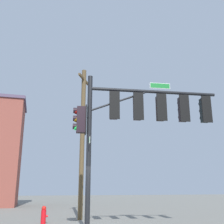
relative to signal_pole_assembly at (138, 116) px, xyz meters
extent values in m
cylinder|color=black|center=(-2.08, 0.21, -1.48)|extent=(0.20, 0.20, 6.36)
cylinder|color=black|center=(0.75, -0.11, 1.14)|extent=(5.69, 0.77, 0.14)
cylinder|color=black|center=(-0.81, 0.07, 0.64)|extent=(2.59, 0.37, 1.07)
cube|color=black|center=(-1.05, 0.09, 0.39)|extent=(0.36, 0.40, 1.10)
cube|color=black|center=(-1.08, -0.10, 0.39)|extent=(0.44, 0.10, 1.22)
sphere|color=maroon|center=(-1.03, 0.29, 0.73)|extent=(0.22, 0.22, 0.22)
cylinder|color=black|center=(-1.02, 0.35, 0.78)|extent=(0.25, 0.17, 0.23)
sphere|color=#855607|center=(-1.03, 0.29, 0.39)|extent=(0.22, 0.22, 0.22)
cylinder|color=black|center=(-1.02, 0.35, 0.44)|extent=(0.25, 0.17, 0.23)
sphere|color=#20FF59|center=(-1.03, 0.29, 0.05)|extent=(0.22, 0.22, 0.22)
cylinder|color=black|center=(-1.02, 0.35, 0.10)|extent=(0.25, 0.17, 0.23)
cube|color=black|center=(-0.02, -0.02, 0.39)|extent=(0.36, 0.40, 1.10)
cube|color=black|center=(-0.05, -0.22, 0.39)|extent=(0.44, 0.10, 1.22)
sphere|color=maroon|center=(0.00, 0.18, 0.73)|extent=(0.22, 0.22, 0.22)
cylinder|color=black|center=(0.01, 0.24, 0.78)|extent=(0.25, 0.17, 0.23)
sphere|color=#855607|center=(0.00, 0.18, 0.39)|extent=(0.22, 0.22, 0.22)
cylinder|color=black|center=(0.01, 0.24, 0.44)|extent=(0.25, 0.17, 0.23)
sphere|color=#20FF59|center=(0.00, 0.18, 0.05)|extent=(0.22, 0.22, 0.22)
cylinder|color=black|center=(0.01, 0.24, 0.10)|extent=(0.25, 0.17, 0.23)
cube|color=black|center=(1.01, -0.14, 0.39)|extent=(0.36, 0.40, 1.10)
cube|color=black|center=(0.98, -0.34, 0.39)|extent=(0.44, 0.09, 1.22)
sphere|color=maroon|center=(1.03, 0.06, 0.73)|extent=(0.22, 0.22, 0.22)
cylinder|color=black|center=(1.04, 0.12, 0.78)|extent=(0.25, 0.17, 0.23)
sphere|color=#855607|center=(1.03, 0.06, 0.39)|extent=(0.22, 0.22, 0.22)
cylinder|color=black|center=(1.04, 0.12, 0.44)|extent=(0.25, 0.17, 0.23)
sphere|color=#20FF59|center=(1.03, 0.06, 0.05)|extent=(0.22, 0.22, 0.22)
cylinder|color=black|center=(1.04, 0.12, 0.10)|extent=(0.25, 0.17, 0.23)
cube|color=black|center=(2.04, -0.25, 0.39)|extent=(0.36, 0.40, 1.10)
cube|color=black|center=(2.02, -0.45, 0.39)|extent=(0.44, 0.09, 1.22)
sphere|color=maroon|center=(2.06, -0.05, 0.73)|extent=(0.22, 0.22, 0.22)
cylinder|color=black|center=(2.07, 0.01, 0.78)|extent=(0.25, 0.17, 0.23)
sphere|color=#855607|center=(2.06, -0.05, 0.39)|extent=(0.22, 0.22, 0.22)
cylinder|color=black|center=(2.07, 0.01, 0.44)|extent=(0.25, 0.17, 0.23)
sphere|color=#20FF59|center=(2.06, -0.05, 0.05)|extent=(0.22, 0.22, 0.22)
cylinder|color=black|center=(2.07, 0.01, 0.10)|extent=(0.25, 0.17, 0.23)
cube|color=black|center=(3.07, -0.37, 0.39)|extent=(0.36, 0.39, 1.10)
cube|color=black|center=(3.05, -0.57, 0.39)|extent=(0.44, 0.09, 1.22)
sphere|color=maroon|center=(3.09, -0.17, 0.73)|extent=(0.22, 0.22, 0.22)
cylinder|color=black|center=(3.10, -0.11, 0.78)|extent=(0.25, 0.17, 0.23)
sphere|color=#855607|center=(3.09, -0.17, 0.39)|extent=(0.22, 0.22, 0.22)
cylinder|color=black|center=(3.10, -0.11, 0.44)|extent=(0.25, 0.17, 0.23)
sphere|color=#20FF59|center=(3.09, -0.17, 0.05)|extent=(0.22, 0.22, 0.22)
cylinder|color=black|center=(3.10, -0.11, 0.10)|extent=(0.25, 0.17, 0.23)
cube|color=black|center=(-2.43, 0.25, -0.26)|extent=(0.39, 0.36, 1.10)
cube|color=black|center=(-2.23, 0.23, -0.26)|extent=(0.09, 0.44, 1.22)
sphere|color=maroon|center=(-2.63, 0.27, 0.08)|extent=(0.22, 0.22, 0.22)
cylinder|color=black|center=(-2.69, 0.28, 0.13)|extent=(0.16, 0.25, 0.23)
sphere|color=#855607|center=(-2.63, 0.27, -0.26)|extent=(0.22, 0.22, 0.22)
cylinder|color=black|center=(-2.69, 0.28, -0.21)|extent=(0.16, 0.25, 0.23)
sphere|color=#20FF59|center=(-2.63, 0.27, -0.60)|extent=(0.22, 0.22, 0.22)
cylinder|color=black|center=(-2.69, 0.28, -0.55)|extent=(0.16, 0.25, 0.23)
cube|color=white|center=(1.03, -0.14, 1.44)|extent=(0.94, 0.12, 0.26)
cube|color=#1B7730|center=(1.03, -0.14, 1.44)|extent=(0.90, 0.13, 0.22)
cube|color=white|center=(-2.08, 0.21, -1.16)|extent=(0.12, 0.94, 0.26)
cube|color=#157232|center=(-2.08, 0.21, -1.16)|extent=(0.13, 0.90, 0.22)
cylinder|color=brown|center=(-1.58, 5.15, -0.26)|extent=(0.27, 0.27, 8.80)
cube|color=brown|center=(-1.58, 5.15, 3.53)|extent=(0.94, 1.65, 0.12)
cylinder|color=red|center=(-3.58, 3.77, -4.34)|extent=(0.24, 0.24, 0.65)
sphere|color=red|center=(-3.58, 3.77, -3.94)|extent=(0.22, 0.22, 0.22)
cylinder|color=red|center=(-3.43, 3.77, -4.31)|extent=(0.12, 0.10, 0.10)
cube|color=#A5B7C6|center=(-6.79, 21.21, -2.95)|extent=(0.90, 0.04, 1.20)
camera|label=1|loc=(-4.13, -10.95, -3.00)|focal=44.80mm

